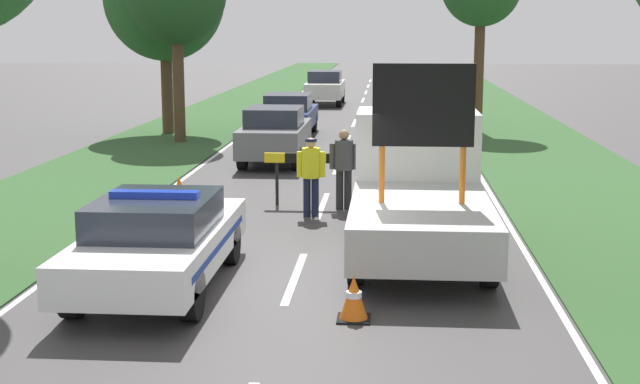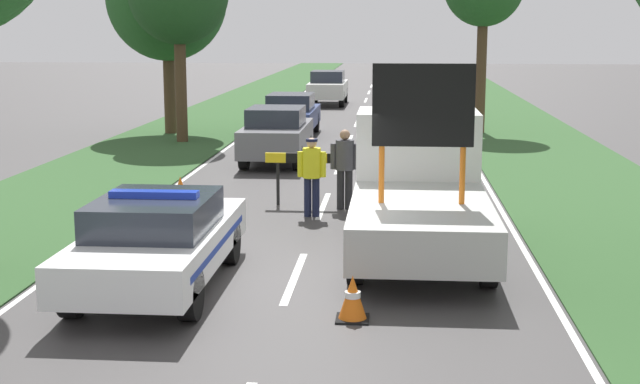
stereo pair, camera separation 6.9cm
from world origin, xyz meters
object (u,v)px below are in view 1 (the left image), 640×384
(police_car, at_px, (158,240))
(queued_car_hatch_blue, at_px, (289,114))
(road_barrier, at_px, (326,163))
(traffic_cone_behind_barrier, at_px, (396,188))
(traffic_cone_centre_front, at_px, (354,298))
(queued_car_wagon_maroon, at_px, (401,100))
(work_truck, at_px, (419,188))
(police_officer, at_px, (311,170))
(traffic_cone_near_truck, at_px, (179,189))
(pedestrian_civilian, at_px, (344,163))
(queued_car_suv_grey, at_px, (275,134))
(traffic_cone_near_police, at_px, (364,195))
(queued_car_van_white, at_px, (325,87))

(police_car, xyz_separation_m, queued_car_hatch_blue, (-0.17, 18.50, 0.05))
(police_car, height_order, road_barrier, police_car)
(police_car, height_order, traffic_cone_behind_barrier, police_car)
(traffic_cone_centre_front, height_order, queued_car_wagon_maroon, queued_car_wagon_maroon)
(work_truck, height_order, traffic_cone_centre_front, work_truck)
(police_officer, distance_m, queued_car_hatch_blue, 13.44)
(police_car, bearing_deg, queued_car_hatch_blue, 93.31)
(road_barrier, xyz_separation_m, traffic_cone_near_truck, (-3.28, 0.21, -0.66))
(traffic_cone_behind_barrier, height_order, queued_car_hatch_blue, queued_car_hatch_blue)
(police_car, relative_size, road_barrier, 1.77)
(queued_car_hatch_blue, bearing_deg, pedestrian_civilian, 101.70)
(queued_car_suv_grey, relative_size, queued_car_hatch_blue, 0.93)
(police_car, distance_m, traffic_cone_near_truck, 6.68)
(road_barrier, distance_m, queued_car_hatch_blue, 12.36)
(work_truck, bearing_deg, pedestrian_civilian, -62.30)
(police_car, bearing_deg, work_truck, 37.78)
(traffic_cone_near_truck, bearing_deg, police_officer, -23.70)
(work_truck, bearing_deg, traffic_cone_near_police, -70.02)
(traffic_cone_centre_front, distance_m, traffic_cone_near_truck, 8.83)
(road_barrier, height_order, police_officer, police_officer)
(work_truck, height_order, police_officer, work_truck)
(traffic_cone_near_police, distance_m, queued_car_hatch_blue, 12.55)
(work_truck, xyz_separation_m, traffic_cone_centre_front, (-0.95, -3.95, -0.78))
(traffic_cone_near_police, height_order, traffic_cone_centre_front, traffic_cone_centre_front)
(work_truck, distance_m, traffic_cone_near_police, 3.84)
(work_truck, xyz_separation_m, traffic_cone_near_police, (-1.05, 3.60, -0.83))
(work_truck, height_order, road_barrier, work_truck)
(police_officer, bearing_deg, traffic_cone_near_police, -145.70)
(pedestrian_civilian, height_order, queued_car_wagon_maroon, pedestrian_civilian)
(road_barrier, relative_size, queued_car_wagon_maroon, 0.61)
(queued_car_suv_grey, height_order, queued_car_hatch_blue, queued_car_suv_grey)
(queued_car_suv_grey, xyz_separation_m, queued_car_van_white, (0.03, 19.00, 0.06))
(pedestrian_civilian, height_order, traffic_cone_near_truck, pedestrian_civilian)
(police_officer, bearing_deg, queued_car_van_white, -99.24)
(pedestrian_civilian, bearing_deg, police_officer, -151.29)
(police_car, relative_size, pedestrian_civilian, 2.79)
(traffic_cone_centre_front, bearing_deg, queued_car_suv_grey, 101.65)
(queued_car_hatch_blue, bearing_deg, queued_car_wagon_maroon, -120.58)
(traffic_cone_near_police, xyz_separation_m, traffic_cone_behind_barrier, (0.69, 0.80, 0.02))
(police_car, distance_m, traffic_cone_centre_front, 3.21)
(queued_car_suv_grey, relative_size, queued_car_van_white, 0.93)
(road_barrier, bearing_deg, queued_car_hatch_blue, 97.74)
(police_officer, xyz_separation_m, queued_car_hatch_blue, (-1.96, 13.30, -0.18))
(police_car, relative_size, traffic_cone_near_truck, 8.39)
(queued_car_hatch_blue, relative_size, queued_car_van_white, 0.99)
(queued_car_suv_grey, bearing_deg, traffic_cone_behind_barrier, 123.10)
(road_barrier, bearing_deg, traffic_cone_near_police, -3.41)
(police_officer, distance_m, traffic_cone_centre_front, 6.57)
(queued_car_suv_grey, relative_size, queued_car_wagon_maroon, 0.93)
(traffic_cone_near_truck, distance_m, queued_car_suv_grey, 5.98)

